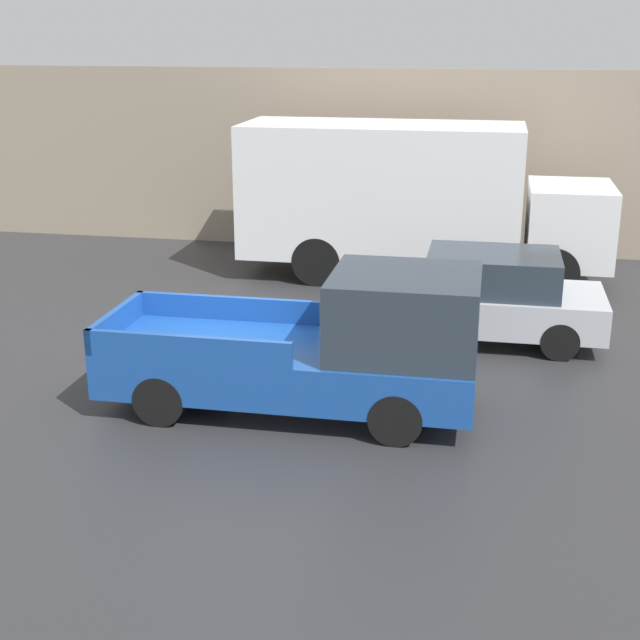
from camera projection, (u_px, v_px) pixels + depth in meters
ground_plane at (239, 381)px, 14.41m from camera, size 60.00×60.00×0.00m
building_wall at (340, 160)px, 22.69m from camera, size 28.00×0.15×4.52m
pickup_truck at (326, 348)px, 12.97m from camera, size 5.46×2.06×2.18m
car at (487, 296)px, 16.15m from camera, size 4.24×1.97×1.62m
delivery_truck at (407, 196)px, 19.99m from camera, size 8.16×2.54×3.44m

